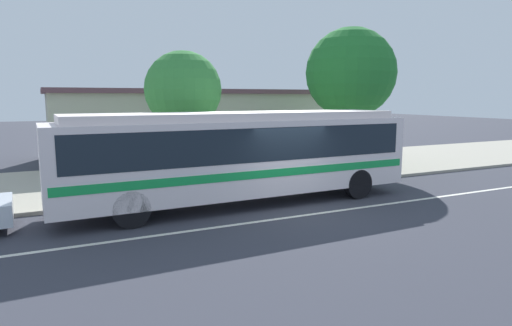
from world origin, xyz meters
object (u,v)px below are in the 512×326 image
transit_bus (241,151)px  pedestrian_waiting_near_sign (246,160)px  street_tree_near_stop (183,91)px  street_tree_mid_block (351,73)px  bus_stop_sign (341,139)px

transit_bus → pedestrian_waiting_near_sign: bearing=61.7°
transit_bus → pedestrian_waiting_near_sign: 2.60m
street_tree_near_stop → street_tree_mid_block: street_tree_mid_block is taller
street_tree_mid_block → street_tree_near_stop: bearing=-174.5°
street_tree_near_stop → pedestrian_waiting_near_sign: bearing=-29.3°
street_tree_mid_block → pedestrian_waiting_near_sign: bearing=-162.8°
street_tree_near_stop → street_tree_mid_block: (8.27, 0.80, 0.87)m
pedestrian_waiting_near_sign → bus_stop_sign: bearing=-2.0°
street_tree_near_stop → street_tree_mid_block: 8.36m
pedestrian_waiting_near_sign → street_tree_mid_block: bearing=17.2°
transit_bus → street_tree_mid_block: (7.45, 4.15, 2.81)m
bus_stop_sign → street_tree_mid_block: street_tree_mid_block is taller
bus_stop_sign → transit_bus: bearing=-159.1°
street_tree_near_stop → street_tree_mid_block: bearing=5.5°
pedestrian_waiting_near_sign → transit_bus: bearing=-118.3°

